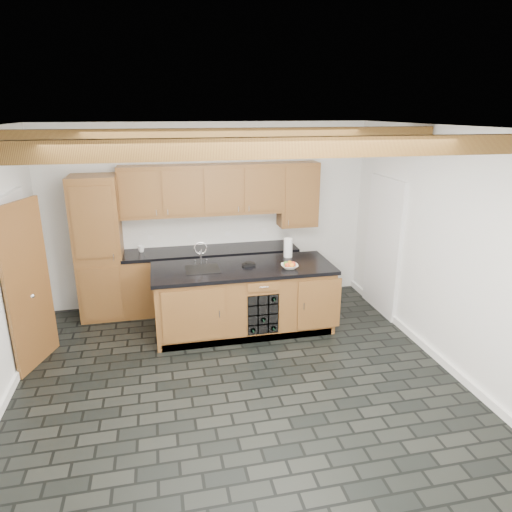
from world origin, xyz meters
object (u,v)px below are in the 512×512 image
(island, at_px, (244,298))
(kitchen_scale, at_px, (249,264))
(fruit_bowl, at_px, (290,266))
(paper_towel, at_px, (288,248))

(island, distance_m, kitchen_scale, 0.50)
(fruit_bowl, height_order, paper_towel, paper_towel)
(kitchen_scale, relative_size, paper_towel, 0.64)
(fruit_bowl, distance_m, paper_towel, 0.52)
(fruit_bowl, bearing_deg, paper_towel, 76.38)
(fruit_bowl, relative_size, paper_towel, 0.83)
(island, relative_size, fruit_bowl, 10.85)
(island, bearing_deg, kitchen_scale, 21.30)
(paper_towel, bearing_deg, island, -157.33)
(kitchen_scale, xyz_separation_m, fruit_bowl, (0.51, -0.23, 0.00))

